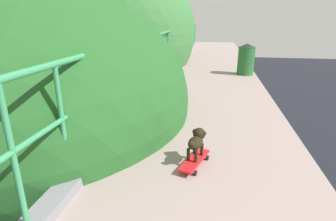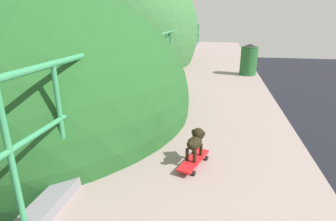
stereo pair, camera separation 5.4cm
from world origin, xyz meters
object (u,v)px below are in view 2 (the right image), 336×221
(car_grey_seventh, at_px, (106,153))
(city_bus, at_px, (114,88))
(toy_skateboard, at_px, (194,160))
(small_dog, at_px, (196,140))
(litter_bin, at_px, (249,59))
(car_white_sixth, at_px, (17,175))

(car_grey_seventh, xyz_separation_m, city_bus, (-3.40, 10.10, 1.14))
(city_bus, xyz_separation_m, toy_skateboard, (9.15, -20.18, 4.62))
(city_bus, height_order, small_dog, small_dog)
(car_grey_seventh, bearing_deg, city_bus, 108.60)
(car_grey_seventh, distance_m, litter_bin, 10.33)
(small_dog, relative_size, litter_bin, 0.40)
(toy_skateboard, distance_m, small_dog, 0.22)
(car_grey_seventh, height_order, small_dog, small_dog)
(toy_skateboard, height_order, small_dog, small_dog)
(car_white_sixth, xyz_separation_m, city_bus, (-0.09, 13.04, 1.09))
(car_grey_seventh, relative_size, city_bus, 0.36)
(car_grey_seventh, distance_m, city_bus, 10.71)
(toy_skateboard, bearing_deg, litter_bin, 79.01)
(toy_skateboard, bearing_deg, small_dog, 81.38)
(toy_skateboard, relative_size, litter_bin, 0.67)
(toy_skateboard, bearing_deg, car_white_sixth, 141.74)
(small_dog, bearing_deg, toy_skateboard, -98.62)
(car_grey_seventh, xyz_separation_m, litter_bin, (6.78, -4.79, 6.14))
(toy_skateboard, distance_m, litter_bin, 5.41)
(city_bus, relative_size, small_dog, 33.49)
(toy_skateboard, bearing_deg, city_bus, 114.38)
(car_white_sixth, height_order, city_bus, city_bus)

